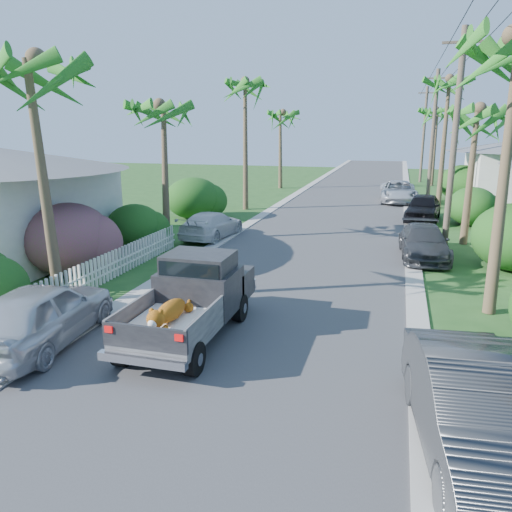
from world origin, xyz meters
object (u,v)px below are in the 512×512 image
(parked_car_rn, at_px, (479,412))
(palm_r_b, at_px, (478,110))
(palm_l_c, at_px, (245,82))
(utility_pole_d, at_px, (424,134))
(parked_car_rf, at_px, (423,208))
(utility_pole_b, at_px, (454,143))
(parked_car_ln, at_px, (41,314))
(palm_r_c, at_px, (450,80))
(palm_l_a, at_px, (31,61))
(utility_pole_c, at_px, (433,137))
(palm_r_d, at_px, (438,110))
(parked_car_rm, at_px, (424,243))
(palm_l_b, at_px, (162,106))
(pickup_truck, at_px, (196,295))
(parked_car_lf, at_px, (212,225))
(parked_car_rd, at_px, (398,192))
(palm_l_d, at_px, (281,113))

(parked_car_rn, distance_m, palm_r_b, 17.21)
(palm_l_c, xyz_separation_m, utility_pole_d, (11.60, 21.00, -3.31))
(parked_car_rf, xyz_separation_m, palm_r_b, (1.60, -5.78, 5.19))
(palm_l_c, distance_m, utility_pole_b, 15.05)
(parked_car_ln, relative_size, utility_pole_d, 0.52)
(palm_r_c, xyz_separation_m, utility_pole_b, (-0.60, -13.00, -3.51))
(palm_r_b, distance_m, utility_pole_b, 2.61)
(palm_l_a, xyz_separation_m, utility_pole_c, (11.80, 25.00, -2.33))
(parked_car_ln, distance_m, palm_l_c, 22.75)
(palm_r_d, bearing_deg, utility_pole_c, -94.29)
(parked_car_rm, relative_size, palm_l_b, 0.61)
(pickup_truck, relative_size, parked_car_lf, 1.16)
(parked_car_rn, bearing_deg, palm_l_b, 124.36)
(palm_r_c, distance_m, utility_pole_c, 4.08)
(parked_car_rm, bearing_deg, utility_pole_c, 83.34)
(palm_l_b, distance_m, utility_pole_b, 12.54)
(parked_car_rd, bearing_deg, parked_car_rn, -90.32)
(parked_car_rm, xyz_separation_m, palm_l_d, (-11.20, 22.13, 5.79))
(parked_car_rn, relative_size, palm_r_c, 0.53)
(parked_car_rm, height_order, palm_r_c, palm_r_c)
(palm_l_d, bearing_deg, utility_pole_c, -26.38)
(parked_car_rn, relative_size, palm_r_b, 0.70)
(palm_l_b, bearing_deg, pickup_truck, -60.68)
(palm_r_c, xyz_separation_m, utility_pole_c, (-0.60, 2.00, -3.51))
(parked_car_rf, height_order, palm_l_d, palm_l_d)
(parked_car_lf, height_order, utility_pole_d, utility_pole_d)
(parked_car_lf, height_order, palm_r_b, palm_r_b)
(parked_car_rd, xyz_separation_m, palm_r_b, (3.00, -13.10, 5.20))
(pickup_truck, height_order, palm_r_c, palm_r_c)
(parked_car_ln, height_order, utility_pole_c, utility_pole_c)
(parked_car_lf, height_order, palm_l_b, palm_l_b)
(palm_l_b, bearing_deg, parked_car_ln, -79.31)
(parked_car_rn, height_order, parked_car_rm, parked_car_rn)
(parked_car_rd, relative_size, parked_car_lf, 1.22)
(parked_car_rn, bearing_deg, utility_pole_c, 81.73)
(parked_car_rn, bearing_deg, palm_r_c, 80.39)
(pickup_truck, relative_size, utility_pole_d, 0.57)
(parked_car_lf, relative_size, utility_pole_d, 0.49)
(parked_car_rn, relative_size, palm_l_b, 0.68)
(palm_l_c, xyz_separation_m, palm_r_c, (12.20, 4.00, 0.20))
(pickup_truck, relative_size, palm_r_c, 0.54)
(palm_l_d, xyz_separation_m, utility_pole_d, (12.10, 9.00, -1.84))
(parked_car_rn, relative_size, utility_pole_b, 0.56)
(parked_car_rf, height_order, utility_pole_d, utility_pole_d)
(parked_car_rm, bearing_deg, parked_car_ln, -132.68)
(palm_l_b, bearing_deg, parked_car_rn, -48.54)
(parked_car_rm, bearing_deg, utility_pole_d, 84.87)
(palm_r_c, bearing_deg, utility_pole_b, -92.64)
(parked_car_ln, height_order, palm_l_c, palm_l_c)
(palm_r_b, bearing_deg, parked_car_ln, -127.62)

